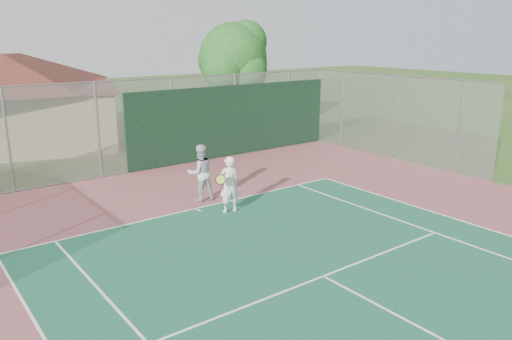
% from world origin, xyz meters
% --- Properties ---
extents(back_fence, '(20.08, 0.11, 3.53)m').
position_xyz_m(back_fence, '(2.11, 16.98, 1.67)').
color(back_fence, gray).
rests_on(back_fence, ground).
extents(side_fence_right, '(0.08, 9.00, 3.50)m').
position_xyz_m(side_fence_right, '(10.00, 12.50, 1.75)').
color(side_fence_right, gray).
rests_on(side_fence_right, ground).
extents(tree, '(4.21, 3.99, 5.87)m').
position_xyz_m(tree, '(8.12, 21.48, 3.86)').
color(tree, '#321E12').
rests_on(tree, ground).
extents(player_white_front, '(0.98, 0.65, 1.69)m').
position_xyz_m(player_white_front, '(0.66, 11.03, 0.85)').
color(player_white_front, white).
rests_on(player_white_front, ground).
extents(player_grey_back, '(0.96, 0.79, 1.80)m').
position_xyz_m(player_grey_back, '(0.57, 12.50, 0.90)').
color(player_grey_back, '#B5B8BA').
rests_on(player_grey_back, ground).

